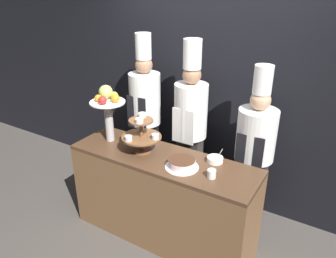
{
  "coord_description": "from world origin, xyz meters",
  "views": [
    {
      "loc": [
        1.43,
        -1.97,
        2.41
      ],
      "look_at": [
        0.0,
        0.38,
        1.17
      ],
      "focal_mm": 35.0,
      "sensor_mm": 36.0,
      "label": 1
    }
  ],
  "objects_px": {
    "fruit_pedestal": "(108,104)",
    "serving_bowl_far": "(215,159)",
    "chef_center_left": "(190,123)",
    "chef_center_right": "(255,148)",
    "cup_white": "(212,174)",
    "chef_left": "(145,112)",
    "tiered_stand": "(141,134)",
    "cake_round": "(182,164)"
  },
  "relations": [
    {
      "from": "cake_round",
      "to": "chef_center_left",
      "type": "bearing_deg",
      "value": 112.06
    },
    {
      "from": "cup_white",
      "to": "chef_center_left",
      "type": "bearing_deg",
      "value": 129.63
    },
    {
      "from": "tiered_stand",
      "to": "chef_center_left",
      "type": "height_order",
      "value": "chef_center_left"
    },
    {
      "from": "cup_white",
      "to": "chef_center_right",
      "type": "bearing_deg",
      "value": 77.35
    },
    {
      "from": "cup_white",
      "to": "chef_left",
      "type": "bearing_deg",
      "value": 149.44
    },
    {
      "from": "cup_white",
      "to": "serving_bowl_far",
      "type": "bearing_deg",
      "value": 107.71
    },
    {
      "from": "cup_white",
      "to": "fruit_pedestal",
      "type": "bearing_deg",
      "value": 174.14
    },
    {
      "from": "tiered_stand",
      "to": "cup_white",
      "type": "bearing_deg",
      "value": -5.56
    },
    {
      "from": "serving_bowl_far",
      "to": "chef_center_right",
      "type": "height_order",
      "value": "chef_center_right"
    },
    {
      "from": "fruit_pedestal",
      "to": "chef_center_right",
      "type": "relative_size",
      "value": 0.32
    },
    {
      "from": "serving_bowl_far",
      "to": "chef_left",
      "type": "relative_size",
      "value": 0.08
    },
    {
      "from": "serving_bowl_far",
      "to": "chef_center_left",
      "type": "xyz_separation_m",
      "value": [
        -0.48,
        0.42,
        0.1
      ]
    },
    {
      "from": "chef_left",
      "to": "chef_center_right",
      "type": "relative_size",
      "value": 1.1
    },
    {
      "from": "chef_left",
      "to": "serving_bowl_far",
      "type": "bearing_deg",
      "value": -21.45
    },
    {
      "from": "tiered_stand",
      "to": "fruit_pedestal",
      "type": "distance_m",
      "value": 0.48
    },
    {
      "from": "cake_round",
      "to": "serving_bowl_far",
      "type": "distance_m",
      "value": 0.32
    },
    {
      "from": "chef_center_right",
      "to": "serving_bowl_far",
      "type": "bearing_deg",
      "value": -119.3
    },
    {
      "from": "chef_center_left",
      "to": "chef_center_right",
      "type": "relative_size",
      "value": 1.1
    },
    {
      "from": "serving_bowl_far",
      "to": "tiered_stand",
      "type": "bearing_deg",
      "value": -164.92
    },
    {
      "from": "fruit_pedestal",
      "to": "chef_center_left",
      "type": "relative_size",
      "value": 0.29
    },
    {
      "from": "fruit_pedestal",
      "to": "cup_white",
      "type": "distance_m",
      "value": 1.25
    },
    {
      "from": "tiered_stand",
      "to": "cake_round",
      "type": "bearing_deg",
      "value": -7.38
    },
    {
      "from": "cup_white",
      "to": "chef_center_right",
      "type": "relative_size",
      "value": 0.04
    },
    {
      "from": "tiered_stand",
      "to": "fruit_pedestal",
      "type": "bearing_deg",
      "value": 173.6
    },
    {
      "from": "cake_round",
      "to": "chef_center_left",
      "type": "relative_size",
      "value": 0.16
    },
    {
      "from": "chef_center_left",
      "to": "serving_bowl_far",
      "type": "bearing_deg",
      "value": -41.17
    },
    {
      "from": "chef_center_left",
      "to": "chef_center_right",
      "type": "height_order",
      "value": "chef_center_left"
    },
    {
      "from": "fruit_pedestal",
      "to": "serving_bowl_far",
      "type": "xyz_separation_m",
      "value": [
        1.12,
        0.13,
        -0.36
      ]
    },
    {
      "from": "tiered_stand",
      "to": "fruit_pedestal",
      "type": "xyz_separation_m",
      "value": [
        -0.44,
        0.05,
        0.19
      ]
    },
    {
      "from": "chef_center_right",
      "to": "chef_center_left",
      "type": "bearing_deg",
      "value": 180.0
    },
    {
      "from": "fruit_pedestal",
      "to": "chef_left",
      "type": "height_order",
      "value": "chef_left"
    },
    {
      "from": "chef_center_right",
      "to": "tiered_stand",
      "type": "bearing_deg",
      "value": -146.75
    },
    {
      "from": "chef_left",
      "to": "tiered_stand",
      "type": "bearing_deg",
      "value": -57.76
    },
    {
      "from": "chef_left",
      "to": "chef_center_right",
      "type": "xyz_separation_m",
      "value": [
        1.29,
        0.0,
        -0.12
      ]
    },
    {
      "from": "tiered_stand",
      "to": "cup_white",
      "type": "relative_size",
      "value": 5.09
    },
    {
      "from": "serving_bowl_far",
      "to": "chef_left",
      "type": "distance_m",
      "value": 1.14
    },
    {
      "from": "cake_round",
      "to": "serving_bowl_far",
      "type": "relative_size",
      "value": 2.01
    },
    {
      "from": "tiered_stand",
      "to": "chef_center_left",
      "type": "bearing_deg",
      "value": 71.11
    },
    {
      "from": "serving_bowl_far",
      "to": "cake_round",
      "type": "bearing_deg",
      "value": -130.37
    },
    {
      "from": "cake_round",
      "to": "cup_white",
      "type": "bearing_deg",
      "value": -2.57
    },
    {
      "from": "chef_center_right",
      "to": "cup_white",
      "type": "bearing_deg",
      "value": -102.65
    },
    {
      "from": "cup_white",
      "to": "chef_left",
      "type": "xyz_separation_m",
      "value": [
        -1.14,
        0.67,
        0.1
      ]
    }
  ]
}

